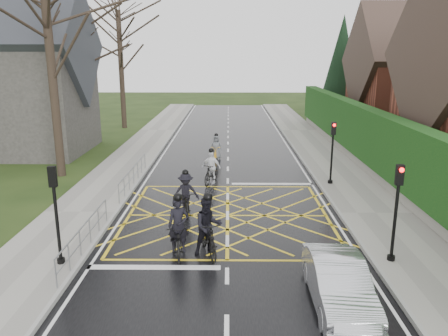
{
  "coord_description": "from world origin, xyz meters",
  "views": [
    {
      "loc": [
        0.03,
        -16.68,
        6.34
      ],
      "look_at": [
        -0.17,
        2.71,
        1.3
      ],
      "focal_mm": 35.0,
      "sensor_mm": 36.0,
      "label": 1
    }
  ],
  "objects_px": {
    "cyclist_lead": "(216,150)",
    "cyclist_mid": "(186,197)",
    "cyclist_front": "(211,171)",
    "cyclist_back": "(208,232)",
    "cyclist_rear": "(178,234)",
    "car": "(339,283)"
  },
  "relations": [
    {
      "from": "cyclist_front",
      "to": "cyclist_lead",
      "type": "bearing_deg",
      "value": 107.64
    },
    {
      "from": "cyclist_lead",
      "to": "cyclist_mid",
      "type": "bearing_deg",
      "value": -92.46
    },
    {
      "from": "cyclist_back",
      "to": "cyclist_lead",
      "type": "bearing_deg",
      "value": 74.21
    },
    {
      "from": "cyclist_mid",
      "to": "car",
      "type": "distance_m",
      "value": 8.26
    },
    {
      "from": "cyclist_rear",
      "to": "cyclist_lead",
      "type": "distance_m",
      "value": 13.32
    },
    {
      "from": "cyclist_rear",
      "to": "cyclist_back",
      "type": "relative_size",
      "value": 1.0
    },
    {
      "from": "cyclist_back",
      "to": "cyclist_mid",
      "type": "bearing_deg",
      "value": 89.58
    },
    {
      "from": "cyclist_rear",
      "to": "cyclist_lead",
      "type": "relative_size",
      "value": 1.26
    },
    {
      "from": "cyclist_front",
      "to": "cyclist_rear",
      "type": "bearing_deg",
      "value": -76.66
    },
    {
      "from": "cyclist_rear",
      "to": "cyclist_lead",
      "type": "xyz_separation_m",
      "value": [
        0.87,
        13.29,
        -0.09
      ]
    },
    {
      "from": "cyclist_rear",
      "to": "cyclist_back",
      "type": "bearing_deg",
      "value": -13.7
    },
    {
      "from": "cyclist_mid",
      "to": "cyclist_lead",
      "type": "xyz_separation_m",
      "value": [
        0.99,
        9.53,
        -0.1
      ]
    },
    {
      "from": "cyclist_rear",
      "to": "cyclist_lead",
      "type": "height_order",
      "value": "cyclist_rear"
    },
    {
      "from": "cyclist_front",
      "to": "cyclist_lead",
      "type": "height_order",
      "value": "cyclist_front"
    },
    {
      "from": "cyclist_back",
      "to": "cyclist_lead",
      "type": "distance_m",
      "value": 13.4
    },
    {
      "from": "cyclist_rear",
      "to": "cyclist_front",
      "type": "height_order",
      "value": "cyclist_rear"
    },
    {
      "from": "cyclist_front",
      "to": "cyclist_mid",
      "type": "bearing_deg",
      "value": -82.88
    },
    {
      "from": "cyclist_rear",
      "to": "car",
      "type": "relative_size",
      "value": 0.57
    },
    {
      "from": "cyclist_back",
      "to": "cyclist_front",
      "type": "relative_size",
      "value": 1.16
    },
    {
      "from": "cyclist_lead",
      "to": "car",
      "type": "relative_size",
      "value": 0.45
    },
    {
      "from": "cyclist_rear",
      "to": "car",
      "type": "distance_m",
      "value": 5.45
    },
    {
      "from": "cyclist_back",
      "to": "cyclist_mid",
      "type": "distance_m",
      "value": 4.02
    }
  ]
}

